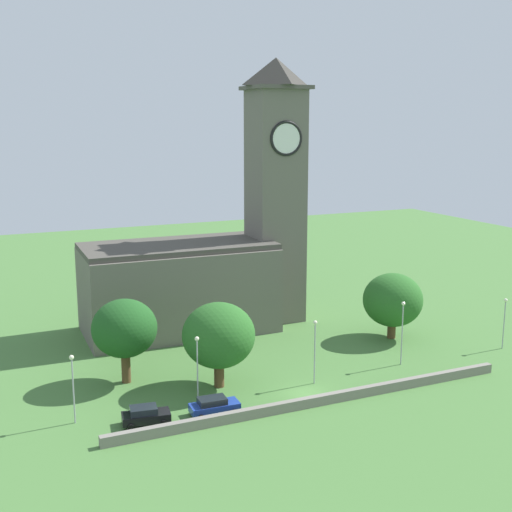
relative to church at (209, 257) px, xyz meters
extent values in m
plane|color=#477538|center=(1.00, -10.60, -9.51)|extent=(200.00, 200.00, 0.00)
cube|color=#666056|center=(-4.22, 0.11, -4.03)|extent=(24.77, 13.18, 10.97)
cube|color=#47433C|center=(-4.22, 0.11, 1.81)|extent=(24.75, 12.17, 0.70)
cube|color=#666056|center=(9.64, -0.24, 6.11)|extent=(6.71, 6.71, 31.26)
cube|color=#4F4B43|center=(9.64, -0.24, 21.99)|extent=(7.79, 7.79, 0.50)
pyramid|color=#38352F|center=(9.64, -0.24, 24.04)|extent=(7.05, 7.05, 3.60)
cylinder|color=white|center=(9.56, -3.57, 15.49)|extent=(4.19, 0.23, 4.19)
torus|color=black|center=(9.56, -3.57, 15.49)|extent=(4.58, 0.49, 4.57)
cylinder|color=white|center=(12.98, -0.32, 15.49)|extent=(0.23, 4.19, 4.19)
torus|color=black|center=(12.98, -0.32, 15.49)|extent=(0.49, 4.58, 4.57)
cube|color=gray|center=(1.00, -28.47, -9.02)|extent=(42.82, 0.70, 0.99)
cube|color=black|center=(-15.61, -25.64, -8.82)|extent=(4.60, 2.54, 0.77)
cube|color=#1E232B|center=(-15.82, -25.60, -8.13)|extent=(2.66, 2.04, 0.61)
cylinder|color=black|center=(-14.00, -24.89, -9.21)|extent=(0.66, 0.43, 0.62)
cylinder|color=black|center=(-14.28, -26.81, -9.21)|extent=(0.66, 0.43, 0.62)
cylinder|color=black|center=(-16.93, -24.47, -9.21)|extent=(0.66, 0.43, 0.62)
cylinder|color=black|center=(-17.21, -26.38, -9.21)|extent=(0.66, 0.43, 0.62)
cube|color=#233D9E|center=(-9.13, -26.19, -8.84)|extent=(4.76, 2.15, 0.76)
cube|color=#1E232B|center=(-9.37, -26.18, -8.16)|extent=(2.70, 1.81, 0.60)
cylinder|color=black|center=(-7.50, -25.32, -9.21)|extent=(0.62, 0.37, 0.60)
cylinder|color=black|center=(-7.60, -27.23, -9.21)|extent=(0.62, 0.37, 0.60)
cylinder|color=black|center=(-10.67, -25.16, -9.21)|extent=(0.62, 0.37, 0.60)
cylinder|color=black|center=(-10.77, -27.07, -9.21)|extent=(0.62, 0.37, 0.60)
cylinder|color=#9EA0A5|center=(-21.52, -22.75, -6.45)|extent=(0.14, 0.14, 6.12)
sphere|color=#F4EFCC|center=(-21.52, -22.75, -3.17)|extent=(0.44, 0.44, 0.44)
cylinder|color=#9EA0A5|center=(-9.77, -23.28, -6.30)|extent=(0.14, 0.14, 6.43)
sphere|color=#F4EFCC|center=(-9.77, -23.28, -2.86)|extent=(0.44, 0.44, 0.44)
cylinder|color=#9EA0A5|center=(3.13, -23.46, -6.27)|extent=(0.14, 0.14, 6.48)
sphere|color=#F4EFCC|center=(3.13, -23.46, -2.81)|extent=(0.44, 0.44, 0.44)
cylinder|color=#9EA0A5|center=(14.85, -22.60, -6.03)|extent=(0.14, 0.14, 6.97)
sphere|color=#F4EFCC|center=(14.85, -22.60, -2.32)|extent=(0.44, 0.44, 0.44)
cylinder|color=#9EA0A5|center=(29.45, -23.15, -6.58)|extent=(0.14, 0.14, 5.86)
sphere|color=#F4EFCC|center=(29.45, -23.15, -3.43)|extent=(0.44, 0.44, 0.44)
cylinder|color=brown|center=(-14.92, -15.02, -7.81)|extent=(0.96, 0.96, 3.41)
ellipsoid|color=#1E511E|center=(-14.92, -15.02, -3.54)|extent=(6.85, 6.85, 6.16)
cylinder|color=brown|center=(-6.34, -20.13, -8.13)|extent=(1.06, 1.06, 2.76)
ellipsoid|color=#286023|center=(-6.34, -20.13, -3.92)|extent=(7.56, 7.56, 6.81)
cylinder|color=brown|center=(19.48, -14.24, -8.42)|extent=(1.06, 1.06, 2.20)
ellipsoid|color=#286023|center=(19.48, -14.24, -4.49)|extent=(7.54, 7.54, 6.79)
camera|label=1|loc=(-29.58, -81.52, 17.72)|focal=46.77mm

